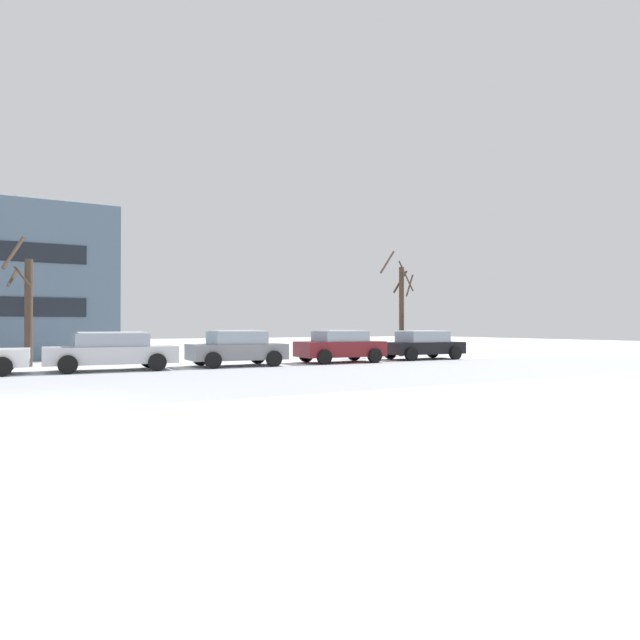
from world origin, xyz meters
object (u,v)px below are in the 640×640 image
Objects in this scene: parked_car_silver at (111,351)px; parked_car_maroon at (340,346)px; parked_car_gray at (237,348)px; parked_car_black at (422,345)px.

parked_car_maroon is (9.65, -0.10, 0.01)m from parked_car_silver.
parked_car_gray is 0.96× the size of parked_car_black.
parked_car_black is (4.83, 0.18, -0.02)m from parked_car_maroon.
parked_car_silver is at bearing 179.41° from parked_car_maroon.
parked_car_gray reaches higher than parked_car_maroon.
parked_car_gray reaches higher than parked_car_silver.
parked_car_gray is 1.00× the size of parked_car_maroon.
parked_car_silver is 14.48m from parked_car_black.
parked_car_maroon is 0.96× the size of parked_car_black.
parked_car_gray is 4.83m from parked_car_maroon.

